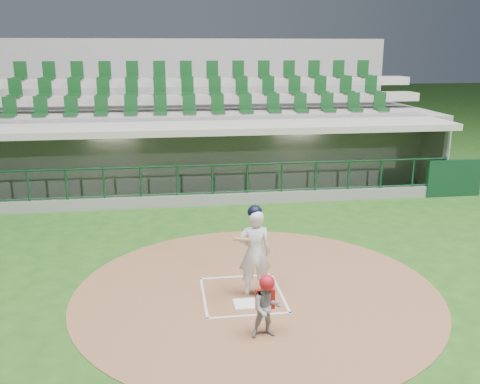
# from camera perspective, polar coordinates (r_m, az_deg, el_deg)

# --- Properties ---
(ground) EXTENTS (120.00, 120.00, 0.00)m
(ground) POSITION_cam_1_polar(r_m,az_deg,el_deg) (10.87, 0.02, -10.28)
(ground) COLOR #1D4614
(ground) RESTS_ON ground
(dirt_circle) EXTENTS (7.20, 7.20, 0.01)m
(dirt_circle) POSITION_cam_1_polar(r_m,az_deg,el_deg) (10.73, 1.78, -10.60)
(dirt_circle) COLOR brown
(dirt_circle) RESTS_ON ground
(home_plate) EXTENTS (0.43, 0.43, 0.02)m
(home_plate) POSITION_cam_1_polar(r_m,az_deg,el_deg) (10.24, 0.58, -11.83)
(home_plate) COLOR white
(home_plate) RESTS_ON dirt_circle
(batter_box_chalk) EXTENTS (1.55, 1.80, 0.01)m
(batter_box_chalk) POSITION_cam_1_polar(r_m,az_deg,el_deg) (10.60, 0.25, -10.88)
(batter_box_chalk) COLOR silver
(batter_box_chalk) RESTS_ON ground
(dugout_structure) EXTENTS (16.40, 3.70, 3.00)m
(dugout_structure) POSITION_cam_1_polar(r_m,az_deg,el_deg) (17.99, -3.20, 3.20)
(dugout_structure) COLOR gray
(dugout_structure) RESTS_ON ground
(seating_deck) EXTENTS (17.00, 6.72, 5.15)m
(seating_deck) POSITION_cam_1_polar(r_m,az_deg,el_deg) (20.93, -4.22, 6.18)
(seating_deck) COLOR gray
(seating_deck) RESTS_ON ground
(batter) EXTENTS (0.87, 0.87, 1.82)m
(batter) POSITION_cam_1_polar(r_m,az_deg,el_deg) (10.26, 1.56, -6.29)
(batter) COLOR silver
(batter) RESTS_ON dirt_circle
(catcher) EXTENTS (0.51, 0.41, 1.10)m
(catcher) POSITION_cam_1_polar(r_m,az_deg,el_deg) (8.99, 2.86, -12.03)
(catcher) COLOR gray
(catcher) RESTS_ON dirt_circle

